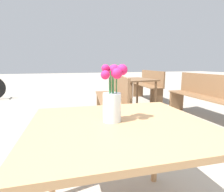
{
  "coord_description": "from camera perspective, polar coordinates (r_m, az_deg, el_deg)",
  "views": [
    {
      "loc": [
        -0.32,
        -0.88,
        1.03
      ],
      "look_at": [
        -0.03,
        0.04,
        0.85
      ],
      "focal_mm": 28.0,
      "sensor_mm": 36.0,
      "label": 1
    }
  ],
  "objects": [
    {
      "name": "table_front",
      "position": [
        1.03,
        2.52,
        -13.29
      ],
      "size": [
        1.04,
        0.93,
        0.71
      ],
      "color": "tan",
      "rests_on": "ground_plane"
    },
    {
      "name": "flower_vase",
      "position": [
        0.98,
        0.24,
        -0.96
      ],
      "size": [
        0.16,
        0.13,
        0.32
      ],
      "color": "silver",
      "rests_on": "table_front"
    },
    {
      "name": "bench_near",
      "position": [
        3.57,
        29.36,
        -0.01
      ],
      "size": [
        0.41,
        1.79,
        0.85
      ],
      "color": "brown",
      "rests_on": "ground_plane"
    },
    {
      "name": "bench_middle",
      "position": [
        3.04,
        0.22,
        -0.4
      ],
      "size": [
        0.61,
        1.64,
        0.85
      ],
      "color": "brown",
      "rests_on": "ground_plane"
    },
    {
      "name": "bench_far",
      "position": [
        5.08,
        11.88,
        3.61
      ],
      "size": [
        0.48,
        1.43,
        0.85
      ],
      "color": "brown",
      "rests_on": "ground_plane"
    },
    {
      "name": "table_back",
      "position": [
        3.93,
        7.47,
        3.93
      ],
      "size": [
        0.82,
        0.91,
        0.71
      ],
      "color": "brown",
      "rests_on": "ground_plane"
    }
  ]
}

